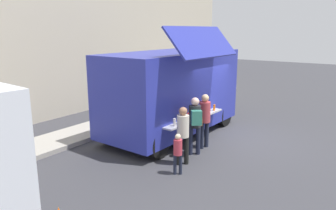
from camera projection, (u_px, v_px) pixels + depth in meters
name	position (u px, v px, depth m)	size (l,w,h in m)	color
ground_plane	(237.00, 140.00, 11.24)	(60.00, 60.00, 0.00)	#38383D
curb_strip	(33.00, 149.00, 10.19)	(28.00, 1.60, 0.15)	#9E998E
food_truck_main	(172.00, 90.00, 11.55)	(5.67, 3.30, 3.86)	#29329E
trash_bin	(182.00, 95.00, 16.52)	(0.60, 0.60, 0.94)	#2D6239
customer_front_ordering	(204.00, 117.00, 10.28)	(0.58, 0.36, 1.78)	#1E2335
customer_mid_with_backpack	(195.00, 120.00, 9.67)	(0.57, 0.54, 1.79)	#1D2136
customer_rear_waiting	(183.00, 131.00, 9.00)	(0.34, 0.34, 1.68)	black
child_near_queue	(178.00, 150.00, 8.43)	(0.23, 0.23, 1.13)	#1E2335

